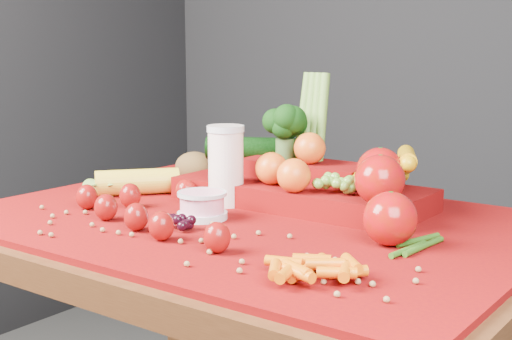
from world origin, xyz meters
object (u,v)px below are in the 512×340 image
Objects in this scene: milk_glass at (226,163)px; yogurt_bowl at (202,204)px; table at (250,271)px; produce_mound at (317,178)px.

yogurt_bowl is (0.04, -0.12, -0.06)m from milk_glass.
produce_mound reaches higher than table.
yogurt_bowl is at bearing -72.61° from milk_glass.
milk_glass is 0.14m from yogurt_bowl.
produce_mound is at bearing 60.55° from yogurt_bowl.
produce_mound reaches higher than milk_glass.
milk_glass is at bearing -148.73° from produce_mound.
produce_mound is at bearing 69.34° from table.
table is 0.23m from milk_glass.
produce_mound reaches higher than yogurt_bowl.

